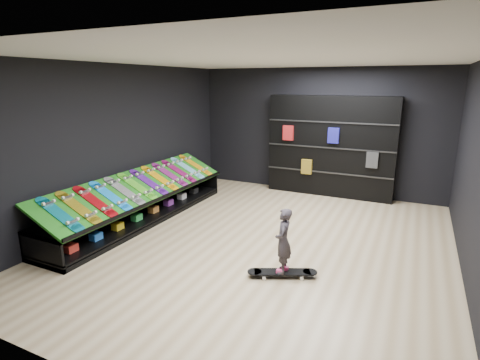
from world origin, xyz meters
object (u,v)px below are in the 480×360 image
at_px(display_rack, 142,208).
at_px(back_shelving, 330,147).
at_px(floor_skateboard, 282,274).
at_px(child, 283,253).

bearing_deg(display_rack, back_shelving, 48.58).
distance_m(display_rack, floor_skateboard, 3.41).
xyz_separation_m(back_shelving, child, (0.33, -4.28, -0.81)).
bearing_deg(floor_skateboard, child, 0.00).
relative_size(display_rack, child, 8.11).
distance_m(display_rack, back_shelving, 4.52).
bearing_deg(back_shelving, display_rack, -131.42).
distance_m(floor_skateboard, child, 0.33).
relative_size(display_rack, back_shelving, 1.53).
xyz_separation_m(display_rack, child, (3.26, -0.96, 0.12)).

